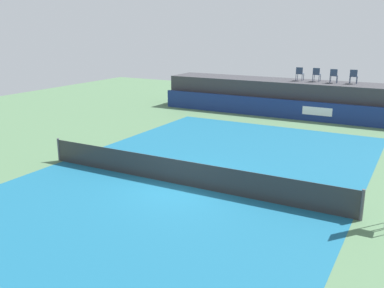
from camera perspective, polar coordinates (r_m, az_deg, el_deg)
The scene contains 11 objects.
ground_plane at distance 18.34m, azimuth 3.44°, elevation -2.57°, with size 48.00×48.00×0.00m, color #4C704C.
court_inner at distance 15.83m, azimuth -1.26°, elevation -5.50°, with size 12.00×22.00×0.00m, color #16597A.
sponsor_wall at distance 27.78m, azimuth 12.87°, elevation 4.53°, with size 18.00×0.22×1.20m.
spectator_platform at distance 29.41m, azimuth 13.91°, elevation 6.04°, with size 18.00×2.80×2.20m, color #38383D.
spectator_chair_far_left at distance 29.34m, azimuth 14.18°, elevation 9.14°, with size 0.44×0.44×0.89m.
spectator_chair_left at distance 29.15m, azimuth 16.29°, elevation 8.96°, with size 0.44×0.44×0.89m.
spectator_chair_center at distance 28.70m, azimuth 18.40°, elevation 8.70°, with size 0.46×0.46×0.89m.
spectator_chair_right at distance 28.73m, azimuth 20.76°, elevation 8.50°, with size 0.45×0.45×0.89m.
tennis_net at distance 15.67m, azimuth -1.27°, elevation -3.88°, with size 12.40×0.02×0.95m, color #2D2D2D.
net_post_near at distance 19.38m, azimuth -17.35°, elevation -0.72°, with size 0.10×0.10×1.00m, color #4C4C51.
net_post_far at distance 13.84m, azimuth 21.76°, elevation -7.59°, with size 0.10×0.10×1.00m, color #4C4C51.
Camera 1 is at (7.43, -12.79, 5.63)m, focal length 39.96 mm.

